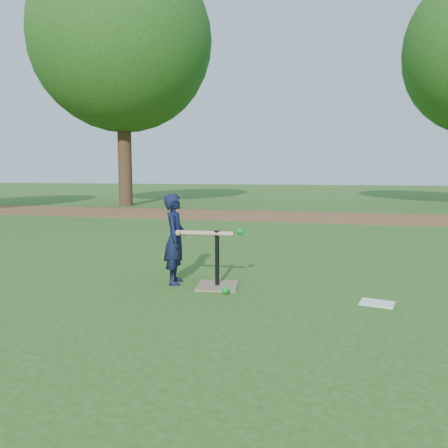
# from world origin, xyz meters

# --- Properties ---
(ground) EXTENTS (80.00, 80.00, 0.00)m
(ground) POSITION_xyz_m (0.00, 0.00, 0.00)
(ground) COLOR #285116
(ground) RESTS_ON ground
(dirt_strip) EXTENTS (24.00, 3.00, 0.01)m
(dirt_strip) POSITION_xyz_m (0.00, 7.50, 0.01)
(dirt_strip) COLOR brown
(dirt_strip) RESTS_ON ground
(child) EXTENTS (0.31, 0.40, 1.00)m
(child) POSITION_xyz_m (-0.21, -0.28, 0.50)
(child) COLOR black
(child) RESTS_ON ground
(wiffle_ball_ground) EXTENTS (0.08, 0.08, 0.08)m
(wiffle_ball_ground) POSITION_xyz_m (0.43, -0.58, 0.04)
(wiffle_ball_ground) COLOR #0C8C27
(wiffle_ball_ground) RESTS_ON ground
(clipboard) EXTENTS (0.34, 0.29, 0.01)m
(clipboard) POSITION_xyz_m (1.90, -0.55, 0.01)
(clipboard) COLOR white
(clipboard) RESTS_ON ground
(batting_tee) EXTENTS (0.49, 0.49, 0.61)m
(batting_tee) POSITION_xyz_m (0.28, -0.33, 0.11)
(batting_tee) COLOR #826E52
(batting_tee) RESTS_ON ground
(swing_action) EXTENTS (0.73, 0.21, 0.09)m
(swing_action) POSITION_xyz_m (0.20, -0.33, 0.59)
(swing_action) COLOR tan
(swing_action) RESTS_ON ground
(tree_left) EXTENTS (6.40, 6.40, 9.08)m
(tree_left) POSITION_xyz_m (-6.00, 10.00, 5.87)
(tree_left) COLOR #382316
(tree_left) RESTS_ON ground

